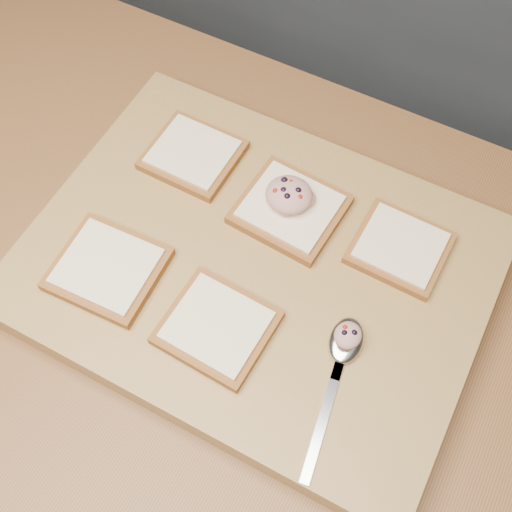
% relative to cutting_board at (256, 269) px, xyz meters
% --- Properties ---
extents(ground, '(4.00, 4.00, 0.00)m').
position_rel_cutting_board_xyz_m(ground, '(0.04, -0.05, -0.92)').
color(ground, '#515459').
rests_on(ground, ground).
extents(island_counter, '(2.00, 0.80, 0.90)m').
position_rel_cutting_board_xyz_m(island_counter, '(0.04, -0.05, -0.47)').
color(island_counter, slate).
rests_on(island_counter, ground).
extents(cutting_board, '(0.54, 0.41, 0.04)m').
position_rel_cutting_board_xyz_m(cutting_board, '(0.00, 0.00, 0.00)').
color(cutting_board, '#AC8649').
rests_on(cutting_board, island_counter).
extents(bread_far_left, '(0.11, 0.11, 0.02)m').
position_rel_cutting_board_xyz_m(bread_far_left, '(-0.15, 0.10, 0.03)').
color(bread_far_left, '#8F5C25').
rests_on(bread_far_left, cutting_board).
extents(bread_far_center, '(0.13, 0.12, 0.02)m').
position_rel_cutting_board_xyz_m(bread_far_center, '(0.01, 0.08, 0.03)').
color(bread_far_center, '#8F5C25').
rests_on(bread_far_center, cutting_board).
extents(bread_far_right, '(0.11, 0.10, 0.02)m').
position_rel_cutting_board_xyz_m(bread_far_right, '(0.15, 0.09, 0.03)').
color(bread_far_right, '#8F5C25').
rests_on(bread_far_right, cutting_board).
extents(bread_near_left, '(0.13, 0.12, 0.02)m').
position_rel_cutting_board_xyz_m(bread_near_left, '(-0.15, -0.09, 0.03)').
color(bread_near_left, '#8F5C25').
rests_on(bread_near_left, cutting_board).
extents(bread_near_center, '(0.12, 0.11, 0.02)m').
position_rel_cutting_board_xyz_m(bread_near_center, '(0.00, -0.10, 0.03)').
color(bread_near_center, '#8F5C25').
rests_on(bread_near_center, cutting_board).
extents(tuna_salad_dollop, '(0.06, 0.06, 0.03)m').
position_rel_cutting_board_xyz_m(tuna_salad_dollop, '(0.00, 0.09, 0.05)').
color(tuna_salad_dollop, tan).
rests_on(tuna_salad_dollop, bread_far_center).
extents(spoon, '(0.05, 0.19, 0.01)m').
position_rel_cutting_board_xyz_m(spoon, '(0.14, -0.06, 0.03)').
color(spoon, silver).
rests_on(spoon, cutting_board).
extents(spoon_salad, '(0.03, 0.03, 0.02)m').
position_rel_cutting_board_xyz_m(spoon_salad, '(0.14, -0.05, 0.04)').
color(spoon_salad, tan).
rests_on(spoon_salad, spoon).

